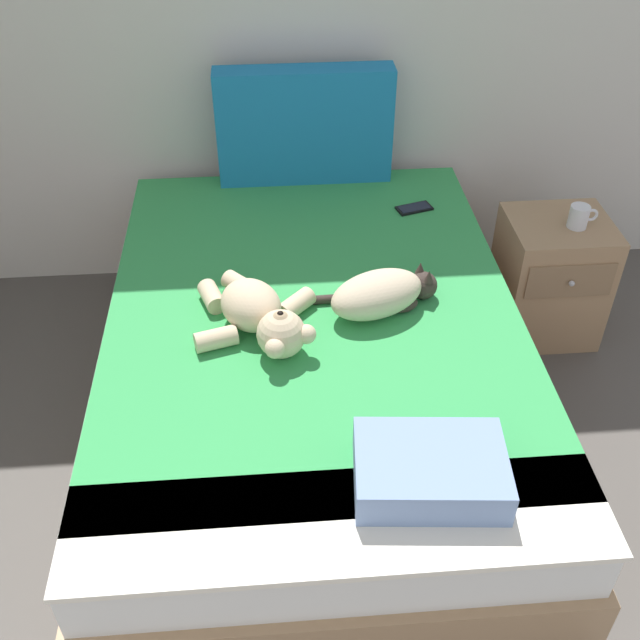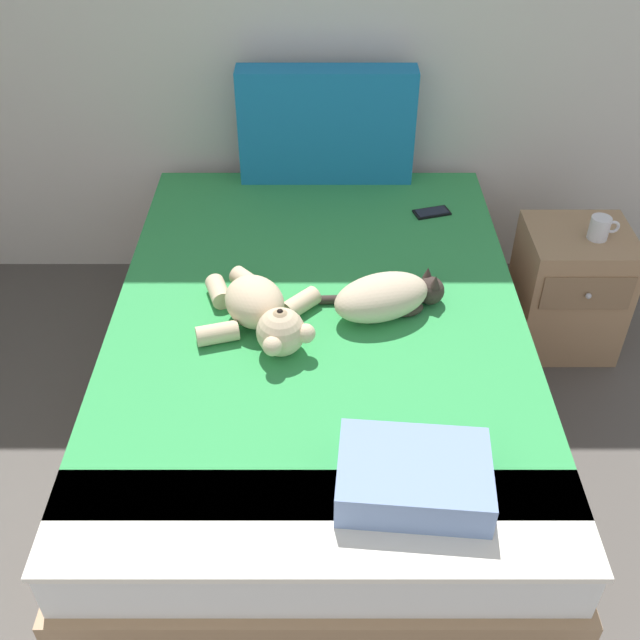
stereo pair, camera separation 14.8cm
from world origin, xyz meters
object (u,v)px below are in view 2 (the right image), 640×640
object	(u,v)px
teddy_bear	(260,312)
mug	(598,227)
cell_phone	(430,212)
throw_pillow	(412,476)
bed	(317,371)
cat	(384,297)
patterned_cushion	(324,126)
nightstand	(566,289)

from	to	relation	value
teddy_bear	mug	distance (m)	1.43
cell_phone	throw_pillow	bearing A→B (deg)	-98.72
bed	cell_phone	xyz separation A→B (m)	(0.47, 0.65, 0.29)
cat	cell_phone	size ratio (longest dim) A/B	2.73
cat	mug	distance (m)	1.02
bed	throw_pillow	distance (m)	0.89
teddy_bear	cell_phone	distance (m)	1.00
cell_phone	bed	bearing A→B (deg)	-125.84
patterned_cushion	teddy_bear	world-z (taller)	patterned_cushion
patterned_cushion	throw_pillow	xyz separation A→B (m)	(0.22, -1.74, -0.19)
cat	cell_phone	world-z (taller)	cat
bed	nightstand	distance (m)	1.19
cell_phone	nightstand	world-z (taller)	cell_phone
teddy_bear	cell_phone	size ratio (longest dim) A/B	3.18
throw_pillow	mug	size ratio (longest dim) A/B	3.33
bed	patterned_cushion	world-z (taller)	patterned_cushion
cat	mug	bearing A→B (deg)	29.64
cell_phone	teddy_bear	bearing A→B (deg)	-131.15
cat	throw_pillow	size ratio (longest dim) A/B	1.11
bed	cell_phone	size ratio (longest dim) A/B	12.91
patterned_cushion	cell_phone	distance (m)	0.59
throw_pillow	mug	world-z (taller)	throw_pillow
cell_phone	nightstand	bearing A→B (deg)	-12.61
bed	cat	world-z (taller)	cat
cat	teddy_bear	world-z (taller)	teddy_bear
cat	teddy_bear	bearing A→B (deg)	-168.53
teddy_bear	nightstand	bearing A→B (deg)	26.30
teddy_bear	nightstand	distance (m)	1.45
bed	mug	size ratio (longest dim) A/B	17.46
bed	cell_phone	world-z (taller)	cell_phone
nightstand	cat	bearing A→B (deg)	-147.36
bed	patterned_cushion	size ratio (longest dim) A/B	2.79
teddy_bear	cat	bearing A→B (deg)	11.47
teddy_bear	throw_pillow	size ratio (longest dim) A/B	1.29
cat	teddy_bear	distance (m)	0.43
teddy_bear	nightstand	world-z (taller)	teddy_bear
nightstand	mug	distance (m)	0.33
throw_pillow	mug	bearing A→B (deg)	55.63
cat	throw_pillow	xyz separation A→B (m)	(0.02, -0.76, -0.02)
bed	throw_pillow	xyz separation A→B (m)	(0.25, -0.78, 0.34)
patterned_cushion	mug	distance (m)	1.20
patterned_cushion	nightstand	distance (m)	1.25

